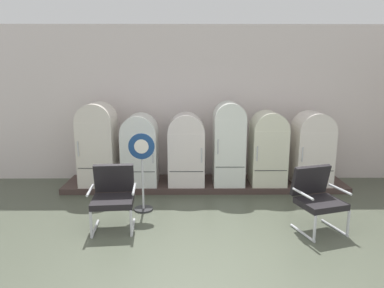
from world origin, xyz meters
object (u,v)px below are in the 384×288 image
object	(u,v)px
refrigerator_1	(140,148)
refrigerator_4	(268,146)
armchair_left	(113,194)
refrigerator_2	(186,148)
sign_stand	(142,175)
refrigerator_3	(229,141)
armchair_right	(317,196)
refrigerator_5	(312,146)
refrigerator_0	(98,141)

from	to	relation	value
refrigerator_1	refrigerator_4	size ratio (longest dim) A/B	0.96
refrigerator_4	armchair_left	xyz separation A→B (m)	(-2.69, -1.73, -0.35)
refrigerator_1	refrigerator_2	bearing A→B (deg)	-1.40
sign_stand	armchair_left	bearing A→B (deg)	-119.72
refrigerator_3	armchair_right	distance (m)	2.19
armchair_left	refrigerator_5	bearing A→B (deg)	26.03
refrigerator_3	refrigerator_5	xyz separation A→B (m)	(1.65, 0.01, -0.11)
refrigerator_0	refrigerator_2	size ratio (longest dim) A/B	1.15
armchair_right	sign_stand	world-z (taller)	sign_stand
armchair_left	refrigerator_2	bearing A→B (deg)	57.71
refrigerator_4	sign_stand	bearing A→B (deg)	-154.73
sign_stand	armchair_right	bearing A→B (deg)	-15.45
refrigerator_0	refrigerator_5	distance (m)	4.21
refrigerator_3	refrigerator_5	bearing A→B (deg)	0.47
armchair_left	refrigerator_4	bearing A→B (deg)	32.74
refrigerator_0	refrigerator_1	world-z (taller)	refrigerator_0
refrigerator_5	armchair_left	bearing A→B (deg)	-153.97
refrigerator_1	armchair_left	world-z (taller)	refrigerator_1
refrigerator_2	refrigerator_3	xyz separation A→B (m)	(0.83, 0.01, 0.13)
armchair_left	sign_stand	bearing A→B (deg)	60.28
armchair_left	sign_stand	world-z (taller)	sign_stand
refrigerator_2	refrigerator_4	bearing A→B (deg)	0.53
refrigerator_2	refrigerator_0	bearing A→B (deg)	179.00
refrigerator_5	armchair_left	distance (m)	3.98
refrigerator_0	armchair_left	size ratio (longest dim) A/B	1.70
refrigerator_2	sign_stand	bearing A→B (deg)	-123.72
refrigerator_2	refrigerator_4	world-z (taller)	refrigerator_4
refrigerator_0	armchair_left	bearing A→B (deg)	-69.62
refrigerator_0	refrigerator_4	xyz separation A→B (m)	(3.34, -0.02, -0.09)
armchair_left	sign_stand	distance (m)	0.73
refrigerator_0	armchair_right	world-z (taller)	refrigerator_0
refrigerator_5	armchair_right	distance (m)	1.95
armchair_left	sign_stand	xyz separation A→B (m)	(0.36, 0.63, 0.10)
refrigerator_3	refrigerator_4	world-z (taller)	refrigerator_3
refrigerator_5	refrigerator_4	bearing A→B (deg)	-179.33
armchair_left	refrigerator_0	bearing A→B (deg)	110.38
refrigerator_2	refrigerator_1	bearing A→B (deg)	178.60
armchair_right	sign_stand	xyz separation A→B (m)	(-2.67, 0.74, 0.10)
refrigerator_4	armchair_right	xyz separation A→B (m)	(0.34, -1.84, -0.35)
refrigerator_3	sign_stand	bearing A→B (deg)	-144.82
refrigerator_1	refrigerator_4	distance (m)	2.51
refrigerator_3	refrigerator_4	bearing A→B (deg)	0.26
refrigerator_0	refrigerator_1	size ratio (longest dim) A/B	1.16
refrigerator_1	refrigerator_3	xyz separation A→B (m)	(1.74, -0.01, 0.14)
refrigerator_0	armchair_right	xyz separation A→B (m)	(3.68, -1.85, -0.44)
refrigerator_1	refrigerator_3	world-z (taller)	refrigerator_3
refrigerator_0	refrigerator_2	world-z (taller)	refrigerator_0
refrigerator_1	refrigerator_5	xyz separation A→B (m)	(3.38, 0.00, 0.02)
refrigerator_5	armchair_right	bearing A→B (deg)	-106.05
refrigerator_3	refrigerator_4	distance (m)	0.78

